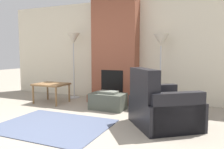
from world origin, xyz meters
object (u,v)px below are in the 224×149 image
at_px(side_table, 51,86).
at_px(floor_lamp_left, 73,42).
at_px(ottoman, 108,101).
at_px(armchair, 160,108).
at_px(floor_lamp_right, 161,44).

bearing_deg(side_table, floor_lamp_left, 77.30).
distance_m(ottoman, side_table, 1.56).
relative_size(armchair, side_table, 1.80).
height_order(ottoman, armchair, armchair).
xyz_separation_m(ottoman, armchair, (1.26, -0.69, 0.12)).
bearing_deg(armchair, floor_lamp_right, -25.62).
bearing_deg(floor_lamp_right, ottoman, -141.08).
bearing_deg(floor_lamp_right, floor_lamp_left, -180.00).
bearing_deg(armchair, side_table, 39.24).
relative_size(ottoman, floor_lamp_left, 0.43).
xyz_separation_m(armchair, side_table, (-2.79, 0.72, 0.12)).
bearing_deg(floor_lamp_left, floor_lamp_right, 0.00).
xyz_separation_m(armchair, floor_lamp_left, (-2.62, 1.48, 1.22)).
distance_m(side_table, floor_lamp_left, 1.34).
xyz_separation_m(armchair, floor_lamp_right, (-0.28, 1.48, 1.13)).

